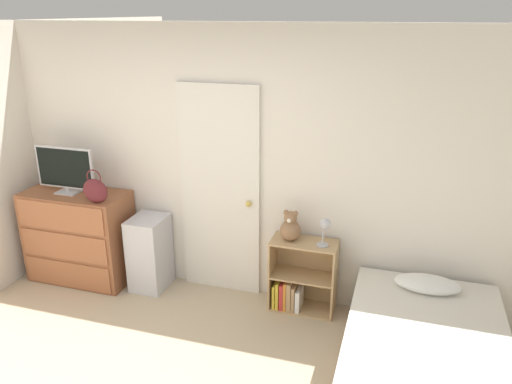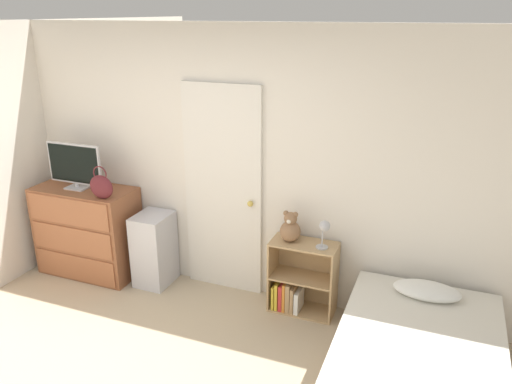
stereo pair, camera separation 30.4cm
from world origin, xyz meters
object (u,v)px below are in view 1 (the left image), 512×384
teddy_bear (290,227)px  bed (424,360)px  dresser (80,236)px  bookshelf (298,282)px  storage_bin (150,253)px  desk_lamp (325,227)px  tv (65,169)px  handbag (95,190)px

teddy_bear → bed: 1.53m
dresser → bed: size_ratio=0.57×
dresser → bookshelf: 2.27m
storage_bin → bed: 2.71m
dresser → desk_lamp: (2.49, 0.06, 0.41)m
dresser → teddy_bear: bearing=2.7°
tv → bookshelf: (2.31, 0.12, -0.91)m
handbag → bookshelf: bearing=8.2°
handbag → storage_bin: (0.39, 0.22, -0.69)m
handbag → bed: handbag is taller
tv → teddy_bear: bearing=3.0°
handbag → bookshelf: (1.89, 0.27, -0.79)m
bookshelf → teddy_bear: (-0.08, -0.00, 0.54)m
handbag → teddy_bear: size_ratio=1.14×
handbag → storage_bin: size_ratio=0.44×
storage_bin → handbag: bearing=-150.8°
dresser → storage_bin: size_ratio=1.40×
bookshelf → storage_bin: bearing=-178.0°
storage_bin → bed: storage_bin is taller
bookshelf → desk_lamp: 0.65m
handbag → desk_lamp: handbag is taller
dresser → bookshelf: dresser is taller
dresser → bed: (3.38, -0.64, -0.24)m
dresser → storage_bin: 0.77m
tv → handbag: (0.43, -0.15, -0.12)m
storage_bin → bookshelf: storage_bin is taller
storage_bin → bookshelf: bearing=2.0°
teddy_bear → handbag: bearing=-171.5°
desk_lamp → bed: size_ratio=0.15×
handbag → dresser: bearing=156.2°
desk_lamp → dresser: bearing=-178.6°
handbag → bookshelf: size_ratio=0.47×
desk_lamp → bed: bearing=-38.6°
teddy_bear → bed: teddy_bear is taller
teddy_bear → bed: bearing=-31.9°
storage_bin → teddy_bear: size_ratio=2.59×
dresser → storage_bin: dresser is taller
storage_bin → desk_lamp: (1.73, 0.01, 0.50)m
dresser → desk_lamp: desk_lamp is taller
storage_bin → teddy_bear: 1.48m
desk_lamp → teddy_bear: bearing=172.6°
dresser → bookshelf: (2.26, 0.11, -0.20)m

